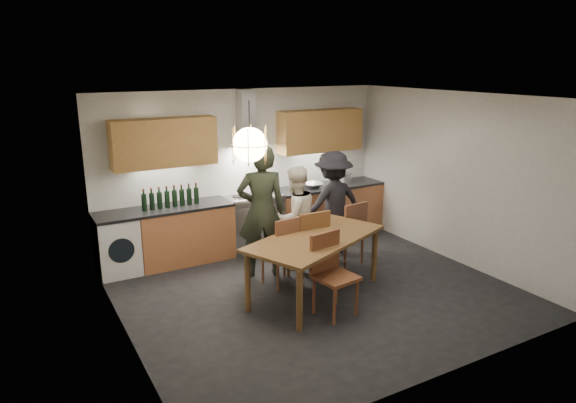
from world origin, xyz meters
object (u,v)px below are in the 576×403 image
person_right (333,203)px  mixing_bowl (313,185)px  chair_back_left (285,247)px  person_mid (295,218)px  dining_table (315,244)px  chair_front (331,268)px  wine_bottles (171,197)px  person_left (262,211)px  stock_pot (346,178)px

person_right → mixing_bowl: 0.82m
chair_back_left → person_mid: size_ratio=0.66×
dining_table → chair_front: (-0.09, -0.50, -0.14)m
chair_back_left → person_mid: 0.78m
person_right → wine_bottles: person_right is taller
chair_back_left → person_left: person_left is taller
person_right → person_mid: bearing=14.9°
person_left → person_right: (1.40, 0.26, -0.13)m
mixing_bowl → person_left: bearing=-145.1°
dining_table → chair_front: chair_front is taller
wine_bottles → person_left: bearing=-47.3°
person_left → mixing_bowl: person_left is taller
chair_back_left → person_mid: bearing=-136.0°
person_left → mixing_bowl: size_ratio=5.60×
dining_table → mixing_bowl: size_ratio=6.31×
chair_back_left → person_right: person_right is taller
chair_back_left → person_left: size_ratio=0.53×
chair_back_left → mixing_bowl: chair_back_left is taller
chair_back_left → mixing_bowl: 2.20m
person_right → mixing_bowl: (0.12, 0.80, 0.11)m
chair_back_left → stock_pot: size_ratio=4.60×
chair_back_left → chair_front: bearing=92.2°
person_mid → person_right: (0.84, 0.23, 0.06)m
chair_front → stock_pot: size_ratio=4.58×
dining_table → person_mid: (0.26, 0.99, 0.05)m
dining_table → person_right: size_ratio=1.30×
dining_table → chair_back_left: (-0.23, 0.41, -0.14)m
chair_front → wine_bottles: (-1.20, 2.53, 0.48)m
person_right → stock_pot: person_right is taller
mixing_bowl → person_right: bearing=-98.7°
chair_front → mixing_bowl: chair_front is taller
stock_pot → person_left: bearing=-153.9°
dining_table → person_left: size_ratio=1.13×
chair_front → person_mid: 1.54m
chair_front → person_right: (1.19, 1.72, 0.25)m
person_mid → mixing_bowl: 1.42m
wine_bottles → chair_front: bearing=-64.7°
chair_back_left → stock_pot: stock_pot is taller
chair_front → wine_bottles: bearing=106.9°
person_mid → wine_bottles: (-1.55, 1.04, 0.29)m
chair_back_left → person_left: 0.67m
stock_pot → wine_bottles: wine_bottles is taller
dining_table → person_mid: bearing=52.5°
dining_table → chair_front: bearing=-123.3°
wine_bottles → dining_table: bearing=-57.6°
dining_table → wine_bottles: bearing=99.7°
person_mid → mixing_bowl: bearing=-140.0°
person_mid → person_right: size_ratio=0.93×
wine_bottles → chair_back_left: bearing=-56.8°
person_right → stock_pot: size_ratio=7.52×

